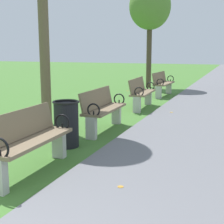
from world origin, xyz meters
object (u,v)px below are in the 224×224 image
(park_bench_2, at_px, (29,140))
(tree_2, at_px, (150,7))
(park_bench_3, at_px, (103,109))
(park_bench_5, at_px, (163,83))
(trash_bin, at_px, (66,124))
(park_bench_4, at_px, (141,92))

(park_bench_2, xyz_separation_m, tree_2, (-1.25, 11.13, 3.09))
(park_bench_3, height_order, park_bench_5, same)
(tree_2, bearing_deg, park_bench_2, -83.61)
(park_bench_2, bearing_deg, trash_bin, 96.27)
(tree_2, bearing_deg, park_bench_3, -81.61)
(park_bench_3, bearing_deg, park_bench_4, 90.00)
(park_bench_2, xyz_separation_m, park_bench_5, (0.00, 8.53, 0.00))
(park_bench_2, bearing_deg, park_bench_5, 90.00)
(park_bench_5, bearing_deg, tree_2, 115.62)
(park_bench_4, height_order, trash_bin, park_bench_4)
(park_bench_4, distance_m, tree_2, 6.41)
(park_bench_4, bearing_deg, park_bench_3, -90.00)
(park_bench_2, distance_m, park_bench_4, 5.65)
(tree_2, bearing_deg, park_bench_5, -64.38)
(park_bench_4, height_order, park_bench_5, same)
(tree_2, xyz_separation_m, trash_bin, (1.10, -9.79, -3.15))
(park_bench_3, bearing_deg, park_bench_2, -90.00)
(park_bench_2, xyz_separation_m, park_bench_4, (0.00, 5.65, 0.00))
(park_bench_4, relative_size, tree_2, 0.35)
(park_bench_4, bearing_deg, park_bench_2, -90.00)
(park_bench_2, height_order, park_bench_3, same)
(park_bench_3, relative_size, park_bench_5, 0.99)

